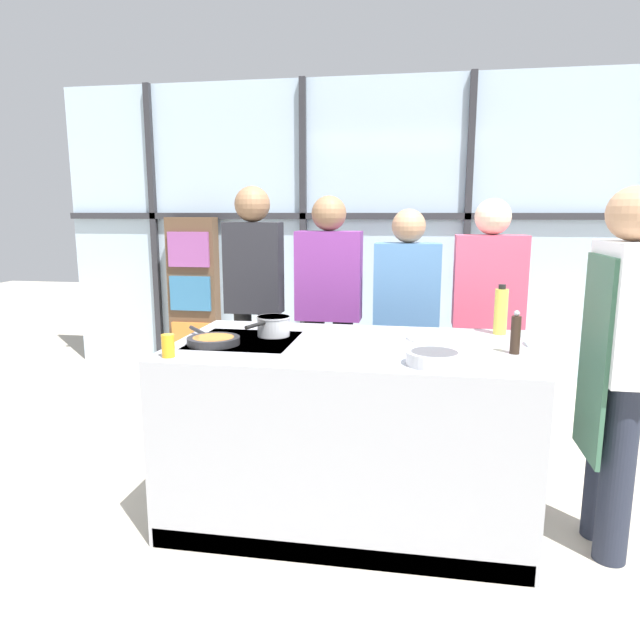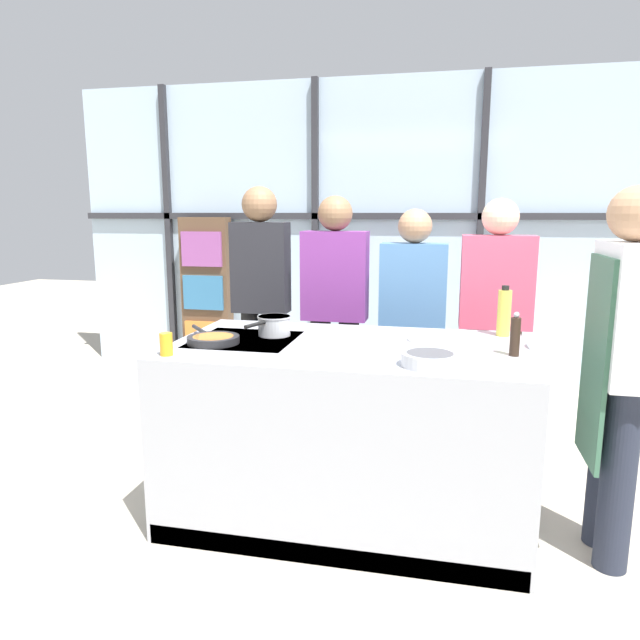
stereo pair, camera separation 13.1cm
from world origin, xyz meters
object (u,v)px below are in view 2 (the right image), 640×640
at_px(saucepan, 274,325).
at_px(oil_bottle, 504,312).
at_px(white_plate, 433,339).
at_px(juice_glass_near, 166,344).
at_px(frying_pan, 213,339).
at_px(pepper_grinder, 515,336).
at_px(spectator_center_left, 335,303).
at_px(chef, 621,357).
at_px(spectator_far_right, 495,311).
at_px(spectator_center_right, 412,314).
at_px(spectator_far_left, 261,291).
at_px(mixing_bowl, 430,359).

distance_m(saucepan, oil_bottle, 1.24).
xyz_separation_m(white_plate, juice_glass_near, (-1.21, -0.58, 0.05)).
relative_size(frying_pan, pepper_grinder, 1.93).
height_order(spectator_center_left, pepper_grinder, spectator_center_left).
bearing_deg(frying_pan, white_plate, 15.10).
bearing_deg(chef, oil_bottle, 41.32).
relative_size(pepper_grinder, juice_glass_near, 1.95).
bearing_deg(saucepan, spectator_far_right, 36.96).
height_order(spectator_center_right, oil_bottle, spectator_center_right).
relative_size(spectator_center_right, oil_bottle, 5.82).
bearing_deg(white_plate, spectator_far_left, 144.69).
distance_m(spectator_far_left, frying_pan, 1.17).
relative_size(spectator_far_left, saucepan, 5.40).
bearing_deg(spectator_center_right, spectator_far_left, 0.00).
bearing_deg(frying_pan, mixing_bowl, -11.11).
height_order(chef, spectator_far_right, chef).
bearing_deg(juice_glass_near, spectator_far_left, 90.44).
xyz_separation_m(spectator_far_left, spectator_center_right, (1.07, 0.00, -0.12)).
bearing_deg(mixing_bowl, chef, 13.84).
relative_size(spectator_far_right, frying_pan, 4.15).
relative_size(spectator_center_left, juice_glass_near, 15.80).
bearing_deg(spectator_far_left, frying_pan, 95.94).
relative_size(spectator_center_left, pepper_grinder, 8.11).
bearing_deg(frying_pan, spectator_center_right, 50.87).
xyz_separation_m(chef, spectator_far_left, (-2.04, 1.18, 0.07)).
xyz_separation_m(saucepan, oil_bottle, (1.21, 0.26, 0.07)).
xyz_separation_m(spectator_center_left, spectator_far_right, (1.07, 0.00, -0.02)).
bearing_deg(spectator_far_right, white_plate, 66.40).
distance_m(frying_pan, juice_glass_near, 0.31).
relative_size(spectator_center_right, white_plate, 6.01).
xyz_separation_m(chef, spectator_center_right, (-0.97, 1.18, -0.05)).
relative_size(chef, spectator_far_right, 1.01).
xyz_separation_m(spectator_center_right, pepper_grinder, (0.53, -1.11, 0.11)).
distance_m(chef, white_plate, 0.87).
relative_size(spectator_center_left, saucepan, 5.20).
bearing_deg(pepper_grinder, chef, -8.49).
height_order(chef, pepper_grinder, chef).
bearing_deg(spectator_center_left, mixing_bowl, 116.45).
relative_size(mixing_bowl, oil_bottle, 0.91).
height_order(spectator_far_right, white_plate, spectator_far_right).
xyz_separation_m(spectator_far_left, white_plate, (1.22, -0.87, -0.10)).
distance_m(chef, spectator_center_left, 1.91).
bearing_deg(spectator_far_left, white_plate, 144.69).
xyz_separation_m(frying_pan, saucepan, (0.25, 0.24, 0.04)).
relative_size(saucepan, mixing_bowl, 1.30).
bearing_deg(chef, spectator_far_right, 20.45).
bearing_deg(spectator_far_right, spectator_center_left, 0.00).
height_order(spectator_far_left, spectator_center_right, spectator_far_left).
distance_m(spectator_center_left, juice_glass_near, 1.54).
distance_m(white_plate, juice_glass_near, 1.35).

